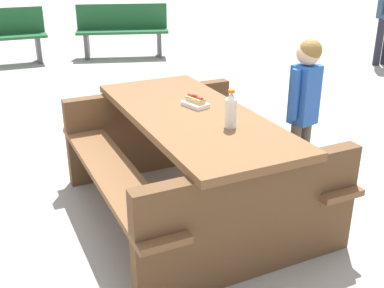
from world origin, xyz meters
TOP-DOWN VIEW (x-y plane):
  - ground_plane at (0.00, 0.00)m, footprint 30.00×30.00m
  - picnic_table at (0.00, 0.00)m, footprint 2.13×1.86m
  - soda_bottle at (-0.30, -0.19)m, footprint 0.07×0.07m
  - hotdog_tray at (0.12, -0.04)m, footprint 0.21×0.19m
  - child_in_coat at (0.28, -0.89)m, footprint 0.23×0.26m
  - park_bench_near at (5.18, 0.41)m, footprint 0.44×1.51m

SIDE VIEW (x-z plane):
  - ground_plane at x=0.00m, z-range 0.00..0.00m
  - picnic_table at x=0.00m, z-range 0.07..0.82m
  - park_bench_near at x=5.18m, z-range 0.02..0.87m
  - child_in_coat at x=0.28m, z-range 0.16..1.33m
  - hotdog_tray at x=0.12m, z-range 0.74..0.82m
  - soda_bottle at x=-0.30m, z-range 0.74..0.98m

